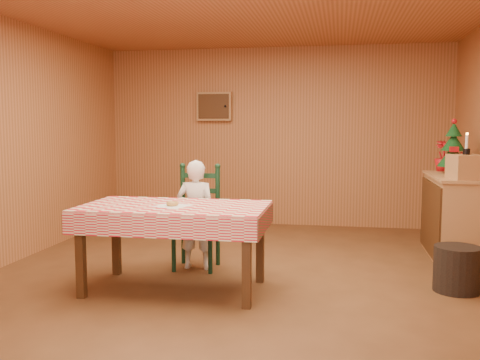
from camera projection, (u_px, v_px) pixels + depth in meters
name	position (u px, v px, depth m)	size (l,w,h in m)	color
ground	(236.00, 282.00, 5.06)	(6.00, 6.00, 0.00)	brown
cabin_walls	(246.00, 91.00, 5.40)	(5.10, 6.05, 2.65)	#AE6C3F
dining_table	(174.00, 214.00, 4.76)	(1.66, 0.96, 0.77)	#462812
ladder_chair	(198.00, 219.00, 5.55)	(0.44, 0.40, 1.08)	black
seated_child	(196.00, 215.00, 5.48)	(0.41, 0.27, 1.12)	white
napkin	(172.00, 206.00, 4.70)	(0.26, 0.26, 0.00)	white
donut	(172.00, 204.00, 4.70)	(0.11, 0.11, 0.04)	#C69147
shelf_unit	(454.00, 217.00, 5.88)	(0.54, 1.24, 0.93)	tan
crate	(466.00, 167.00, 5.43)	(0.30, 0.30, 0.25)	tan
christmas_tree	(453.00, 149.00, 6.05)	(0.34, 0.34, 0.62)	#462812
flower_arrangement	(443.00, 156.00, 6.36)	(0.20, 0.20, 0.36)	#B41016
candle_set	(467.00, 148.00, 5.41)	(0.07, 0.07, 0.22)	black
storage_bin	(457.00, 269.00, 4.76)	(0.41, 0.41, 0.41)	black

